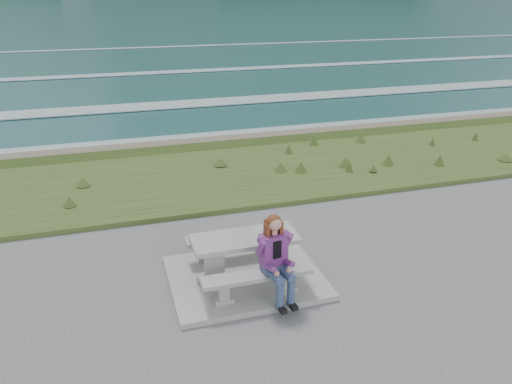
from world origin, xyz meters
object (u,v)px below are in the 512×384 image
at_px(picnic_table, 245,245).
at_px(bench_landward, 257,279).
at_px(seated_woman, 278,271).
at_px(bench_seaward, 235,239).

xyz_separation_m(picnic_table, bench_landward, (0.00, -0.70, -0.23)).
bearing_deg(seated_woman, bench_seaward, 91.74).
bearing_deg(seated_woman, bench_landward, 146.73).
height_order(bench_landward, bench_seaward, same).
relative_size(bench_landward, seated_woman, 1.27).
bearing_deg(bench_seaward, seated_woman, -78.84).
height_order(picnic_table, seated_woman, seated_woman).
relative_size(picnic_table, bench_seaward, 1.00).
distance_m(bench_seaward, seated_woman, 1.57).
height_order(picnic_table, bench_landward, picnic_table).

